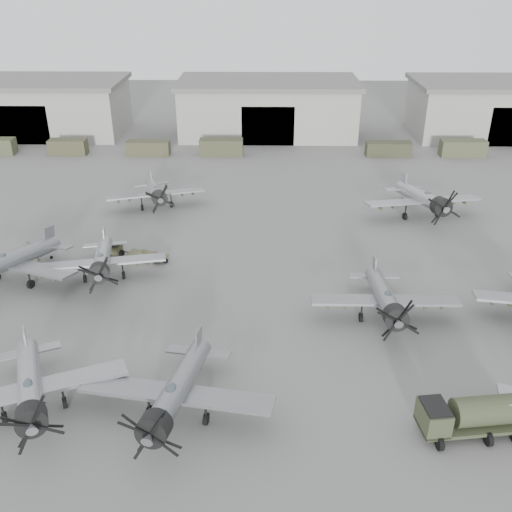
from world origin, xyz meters
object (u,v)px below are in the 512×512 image
at_px(tug_trailer, 125,251).
at_px(fuel_tanker, 472,414).
at_px(aircraft_far_1, 424,199).
at_px(aircraft_near_0, 30,389).
at_px(aircraft_mid_1, 102,261).
at_px(aircraft_mid_0, 8,262).
at_px(aircraft_far_0, 156,192).
at_px(aircraft_mid_2, 386,299).
at_px(ground_crew, 37,253).
at_px(aircraft_near_1, 175,393).

bearing_deg(tug_trailer, fuel_tanker, -23.45).
bearing_deg(aircraft_far_1, aircraft_near_0, -145.88).
bearing_deg(aircraft_far_1, aircraft_mid_1, -166.19).
relative_size(aircraft_mid_0, aircraft_mid_1, 1.10).
bearing_deg(aircraft_mid_1, aircraft_far_0, 71.87).
relative_size(aircraft_mid_1, aircraft_mid_2, 0.97).
height_order(aircraft_near_0, aircraft_mid_1, aircraft_near_0).
bearing_deg(aircraft_near_0, tug_trailer, 64.59).
height_order(tug_trailer, ground_crew, ground_crew).
bearing_deg(aircraft_near_0, aircraft_mid_1, 66.73).
bearing_deg(aircraft_far_1, fuel_tanker, -109.27).
bearing_deg(fuel_tanker, aircraft_near_0, 170.41).
relative_size(aircraft_near_0, aircraft_far_1, 0.90).
height_order(aircraft_mid_0, aircraft_far_0, aircraft_mid_0).
height_order(aircraft_near_1, aircraft_mid_1, aircraft_near_1).
bearing_deg(aircraft_near_1, fuel_tanker, 7.21).
height_order(aircraft_mid_2, aircraft_far_0, aircraft_mid_2).
distance_m(aircraft_mid_2, aircraft_far_1, 22.14).
bearing_deg(aircraft_near_0, ground_crew, 86.06).
distance_m(aircraft_mid_0, tug_trailer, 10.62).
xyz_separation_m(aircraft_mid_0, aircraft_far_1, (39.88, 15.24, 0.08)).
xyz_separation_m(aircraft_mid_0, aircraft_mid_2, (31.83, -5.38, -0.14)).
xyz_separation_m(aircraft_near_0, aircraft_mid_2, (23.90, 10.92, -0.05)).
xyz_separation_m(aircraft_near_0, tug_trailer, (0.87, 21.98, -1.66)).
distance_m(aircraft_mid_1, aircraft_mid_2, 24.65).
height_order(aircraft_mid_0, tug_trailer, aircraft_mid_0).
distance_m(aircraft_mid_0, aircraft_mid_2, 32.28).
relative_size(aircraft_mid_2, ground_crew, 7.28).
bearing_deg(tug_trailer, ground_crew, -154.15).
height_order(aircraft_far_0, aircraft_far_1, aircraft_far_1).
bearing_deg(tug_trailer, aircraft_mid_0, -129.14).
height_order(aircraft_near_0, tug_trailer, aircraft_near_0).
bearing_deg(aircraft_near_1, aircraft_far_0, 111.10).
bearing_deg(aircraft_mid_2, tug_trailer, 154.18).
height_order(aircraft_mid_2, fuel_tanker, aircraft_mid_2).
height_order(aircraft_near_0, aircraft_far_1, aircraft_far_1).
relative_size(aircraft_near_1, aircraft_mid_2, 1.06).
distance_m(aircraft_far_0, fuel_tanker, 42.95).
distance_m(aircraft_mid_2, ground_crew, 32.73).
distance_m(fuel_tanker, ground_crew, 40.60).
xyz_separation_m(aircraft_near_0, ground_crew, (-7.26, 20.86, -1.37)).
bearing_deg(aircraft_near_0, aircraft_near_1, -25.30).
bearing_deg(aircraft_mid_2, aircraft_far_1, 68.51).
distance_m(aircraft_near_1, tug_trailer, 23.82).
xyz_separation_m(aircraft_mid_2, aircraft_far_0, (-21.96, 22.98, -0.08)).
relative_size(aircraft_near_0, aircraft_mid_1, 1.04).
relative_size(aircraft_far_1, tug_trailer, 1.91).
bearing_deg(aircraft_mid_1, ground_crew, 141.20).
height_order(aircraft_near_1, tug_trailer, aircraft_near_1).
bearing_deg(aircraft_mid_0, aircraft_far_1, 40.28).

